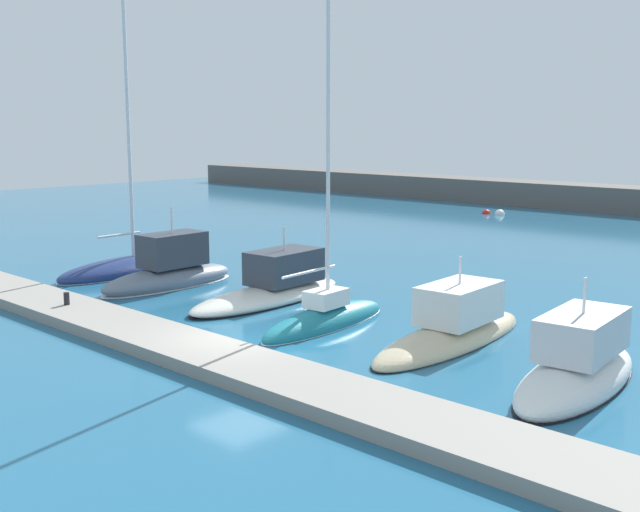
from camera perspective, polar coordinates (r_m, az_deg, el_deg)
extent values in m
plane|color=#236084|center=(23.63, -5.96, -6.70)|extent=(120.00, 120.00, 0.00)
cube|color=gray|center=(22.64, -8.96, -7.01)|extent=(31.21, 2.39, 0.37)
ellipsoid|color=navy|center=(36.04, -13.82, -0.95)|extent=(2.89, 7.51, 1.15)
ellipsoid|color=silver|center=(36.07, -13.81, -1.17)|extent=(2.92, 7.58, 0.12)
cylinder|color=silver|center=(35.61, -14.07, 11.81)|extent=(0.15, 0.15, 14.79)
cylinder|color=silver|center=(35.48, -14.61, 1.53)|extent=(0.25, 2.23, 0.11)
ellipsoid|color=slate|center=(32.67, -11.11, -1.73)|extent=(2.21, 6.40, 1.11)
ellipsoid|color=silver|center=(32.72, -11.10, -2.17)|extent=(2.23, 6.47, 0.12)
cube|color=#333842|center=(32.60, -10.82, 0.48)|extent=(1.54, 2.74, 1.38)
cube|color=black|center=(33.00, -9.86, 0.98)|extent=(1.33, 0.71, 0.77)
cylinder|color=silver|center=(32.43, -10.89, 2.62)|extent=(0.08, 0.08, 1.08)
ellipsoid|color=silver|center=(29.58, -3.83, -2.99)|extent=(2.93, 7.85, 0.81)
ellipsoid|color=black|center=(29.61, -3.83, -3.26)|extent=(2.96, 7.92, 0.12)
cube|color=#333842|center=(30.03, -2.66, -0.76)|extent=(1.91, 3.02, 1.28)
cube|color=black|center=(30.16, -2.37, -0.34)|extent=(1.60, 0.83, 0.72)
cylinder|color=silver|center=(29.85, -2.67, 1.30)|extent=(0.08, 0.08, 0.91)
ellipsoid|color=#19707F|center=(25.86, 0.39, -4.94)|extent=(2.02, 6.19, 1.10)
ellipsoid|color=silver|center=(25.88, 0.39, -5.14)|extent=(2.04, 6.25, 0.12)
cylinder|color=silver|center=(25.15, 0.60, 7.35)|extent=(0.13, 0.13, 9.91)
cylinder|color=silver|center=(24.81, -0.78, -1.16)|extent=(0.32, 2.63, 0.09)
cube|color=silver|center=(25.70, 0.45, -3.11)|extent=(1.05, 1.52, 0.57)
ellipsoid|color=beige|center=(24.37, 9.64, -6.10)|extent=(2.60, 8.05, 1.00)
ellipsoid|color=black|center=(24.38, 9.63, -6.22)|extent=(2.62, 8.13, 0.12)
cube|color=silver|center=(24.47, 10.23, -3.41)|extent=(1.85, 2.95, 1.19)
cube|color=black|center=(25.05, 11.06, -2.71)|extent=(1.54, 0.81, 0.67)
cylinder|color=silver|center=(24.26, 10.30, -1.04)|extent=(0.08, 0.08, 0.87)
ellipsoid|color=white|center=(21.08, 18.39, -8.65)|extent=(2.72, 6.55, 1.23)
ellipsoid|color=black|center=(21.14, 18.36, -9.10)|extent=(2.75, 6.61, 0.12)
cube|color=silver|center=(20.99, 18.79, -5.45)|extent=(1.86, 3.16, 1.09)
cube|color=black|center=(21.63, 19.45, -4.60)|extent=(1.47, 0.89, 0.61)
cylinder|color=silver|center=(20.76, 18.94, -2.78)|extent=(0.08, 0.08, 0.92)
sphere|color=white|center=(59.02, 13.12, 2.99)|extent=(0.76, 0.76, 0.76)
sphere|color=red|center=(59.34, 12.17, 3.06)|extent=(0.64, 0.64, 0.64)
cylinder|color=black|center=(28.64, -18.20, -3.00)|extent=(0.20, 0.20, 0.44)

